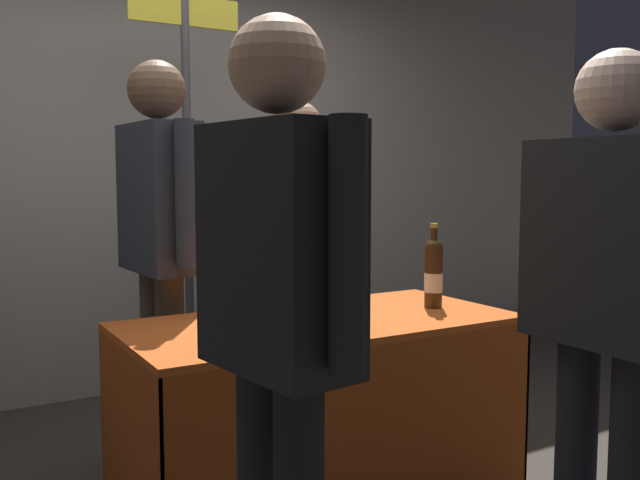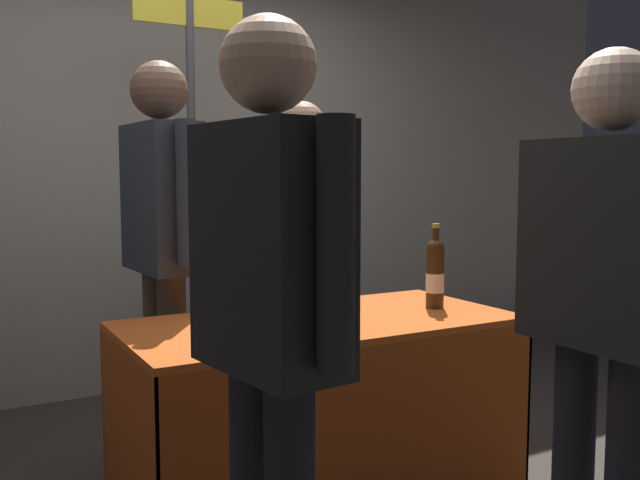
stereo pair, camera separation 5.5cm
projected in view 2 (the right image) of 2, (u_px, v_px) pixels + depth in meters
The scene contains 14 objects.
back_partition at pixel (168, 123), 4.17m from camera, with size 7.10×0.12×3.17m, color #9E998E.
tasting_table at pixel (320, 378), 2.64m from camera, with size 1.47×0.72×0.74m.
featured_wine_bottle at pixel (293, 278), 2.75m from camera, with size 0.07×0.07×0.32m.
display_bottle_0 at pixel (245, 299), 2.19m from camera, with size 0.07×0.07×0.36m.
display_bottle_1 at pixel (347, 292), 2.44m from camera, with size 0.07×0.07×0.31m.
display_bottle_2 at pixel (258, 288), 2.53m from camera, with size 0.08×0.08×0.30m.
display_bottle_3 at pixel (286, 280), 2.57m from camera, with size 0.08×0.08×0.36m.
display_bottle_4 at pixel (435, 272), 2.83m from camera, with size 0.07×0.07×0.35m.
wine_glass_near_vendor at pixel (280, 306), 2.28m from camera, with size 0.06×0.06×0.16m.
vendor_presenter at pixel (162, 225), 2.93m from camera, with size 0.24×0.64×1.75m.
vendor_assistant at pixel (303, 237), 3.41m from camera, with size 0.29×0.54×1.63m.
taster_foreground_right at pixel (607, 285), 1.91m from camera, with size 0.22×0.64×1.62m.
taster_foreground_left at pixel (270, 300), 1.64m from camera, with size 0.26×0.58×1.64m.
booth_signpost at pixel (192, 162), 3.57m from camera, with size 0.57×0.04×2.21m.
Camera 2 is at (-1.26, -2.25, 1.28)m, focal length 38.98 mm.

